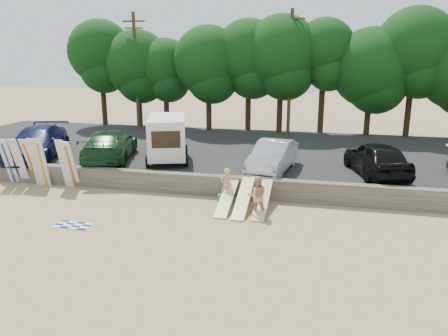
{
  "coord_description": "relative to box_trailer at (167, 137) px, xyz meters",
  "views": [
    {
      "loc": [
        4.58,
        -16.54,
        6.75
      ],
      "look_at": [
        0.08,
        3.0,
        1.4
      ],
      "focal_mm": 35.0,
      "sensor_mm": 36.0,
      "label": 1
    }
  ],
  "objects": [
    {
      "name": "ground",
      "position": [
        3.99,
        -6.35,
        -2.12
      ],
      "size": [
        120.0,
        120.0,
        0.0
      ],
      "primitive_type": "plane",
      "color": "tan",
      "rests_on": "ground"
    },
    {
      "name": "seawall",
      "position": [
        3.99,
        -3.35,
        -1.62
      ],
      "size": [
        44.0,
        0.5,
        1.0
      ],
      "primitive_type": "cube",
      "color": "#6B6356",
      "rests_on": "ground"
    },
    {
      "name": "parking_lot",
      "position": [
        3.99,
        4.15,
        -1.77
      ],
      "size": [
        44.0,
        14.5,
        0.7
      ],
      "primitive_type": "cube",
      "color": "#282828",
      "rests_on": "ground"
    },
    {
      "name": "treeline",
      "position": [
        4.83,
        11.12,
        4.12
      ],
      "size": [
        33.03,
        6.12,
        9.18
      ],
      "color": "#382616",
      "rests_on": "parking_lot"
    },
    {
      "name": "utility_poles",
      "position": [
        5.99,
        9.65,
        3.31
      ],
      "size": [
        25.8,
        0.26,
        9.0
      ],
      "color": "#473321",
      "rests_on": "parking_lot"
    },
    {
      "name": "box_trailer",
      "position": [
        0.0,
        0.0,
        0.0
      ],
      "size": [
        3.2,
        4.4,
        2.54
      ],
      "rotation": [
        0.0,
        0.0,
        0.32
      ],
      "color": "white",
      "rests_on": "parking_lot"
    },
    {
      "name": "car_0",
      "position": [
        -7.74,
        -0.9,
        -0.53
      ],
      "size": [
        4.21,
        6.62,
        1.78
      ],
      "primitive_type": "imported",
      "rotation": [
        0.0,
        0.0,
        0.3
      ],
      "color": "#121541",
      "rests_on": "parking_lot"
    },
    {
      "name": "car_1",
      "position": [
        -3.35,
        -0.39,
        -0.56
      ],
      "size": [
        3.9,
        6.37,
        1.73
      ],
      "primitive_type": "imported",
      "rotation": [
        0.0,
        0.0,
        3.41
      ],
      "color": "#14391B",
      "rests_on": "parking_lot"
    },
    {
      "name": "car_2",
      "position": [
        6.09,
        -0.84,
        -0.63
      ],
      "size": [
        2.35,
        4.99,
        1.58
      ],
      "primitive_type": "imported",
      "rotation": [
        0.0,
        0.0,
        -0.15
      ],
      "color": "#A9AAAF",
      "rests_on": "parking_lot"
    },
    {
      "name": "car_3",
      "position": [
        11.27,
        -0.38,
        -0.55
      ],
      "size": [
        3.36,
        5.5,
        1.75
      ],
      "primitive_type": "imported",
      "rotation": [
        0.0,
        0.0,
        3.41
      ],
      "color": "black",
      "rests_on": "parking_lot"
    },
    {
      "name": "surfboard_upright_0",
      "position": [
        -7.31,
        -3.97,
        -0.87
      ],
      "size": [
        0.59,
        0.9,
        2.5
      ],
      "primitive_type": "cube",
      "rotation": [
        0.31,
        0.0,
        0.11
      ],
      "color": "silver",
      "rests_on": "ground"
    },
    {
      "name": "surfboard_upright_1",
      "position": [
        -6.72,
        -3.88,
        -0.87
      ],
      "size": [
        0.51,
        0.84,
        2.5
      ],
      "primitive_type": "cube",
      "rotation": [
        0.3,
        0.0,
        0.02
      ],
      "color": "silver",
      "rests_on": "ground"
    },
    {
      "name": "surfboard_upright_2",
      "position": [
        -6.15,
        -3.75,
        -0.87
      ],
      "size": [
        0.59,
        0.9,
        2.49
      ],
      "primitive_type": "cube",
      "rotation": [
        0.31,
        0.0,
        -0.11
      ],
      "color": "silver",
      "rests_on": "ground"
    },
    {
      "name": "surfboard_upright_3",
      "position": [
        -5.66,
        -3.95,
        -0.84
      ],
      "size": [
        0.55,
        0.61,
        2.56
      ],
      "primitive_type": "cube",
      "rotation": [
        0.19,
        0.0,
        0.1
      ],
      "color": "silver",
      "rests_on": "ground"
    },
    {
      "name": "surfboard_upright_4",
      "position": [
        -5.35,
        -3.94,
        -0.84
      ],
      "size": [
        0.51,
        0.52,
        2.57
      ],
      "primitive_type": "cube",
      "rotation": [
        0.18,
        0.0,
        -0.01
      ],
      "color": "silver",
      "rests_on": "ground"
    },
    {
      "name": "surfboard_upright_5",
      "position": [
        -4.1,
        -3.87,
        -0.84
      ],
      "size": [
        0.58,
        0.66,
        2.56
      ],
      "primitive_type": "cube",
      "rotation": [
        0.21,
        0.0,
        -0.14
      ],
      "color": "silver",
      "rests_on": "ground"
    },
    {
      "name": "surfboard_upright_6",
      "position": [
        -3.81,
        -3.81,
        -0.87
      ],
      "size": [
        0.62,
        0.89,
        2.5
      ],
      "primitive_type": "cube",
      "rotation": [
        0.3,
        0.0,
        -0.15
      ],
      "color": "silver",
      "rests_on": "ground"
    },
    {
      "name": "surfboard_upright_7",
      "position": [
        -3.75,
        -3.89,
        -0.87
      ],
      "size": [
        0.54,
        0.86,
        2.5
      ],
      "primitive_type": "cube",
      "rotation": [
        0.3,
        0.0,
        0.05
      ],
      "color": "silver",
      "rests_on": "ground"
    },
    {
      "name": "surfboard_low_0",
      "position": [
        4.57,
        -4.92,
        -1.64
      ],
      "size": [
        0.56,
        2.88,
        0.97
      ],
      "primitive_type": "cube",
      "rotation": [
        0.31,
        0.0,
        0.0
      ],
      "color": "#D2BE85",
      "rests_on": "ground"
    },
    {
      "name": "surfboard_low_1",
      "position": [
        5.33,
        -5.03,
        -1.56
      ],
      "size": [
        0.56,
        2.84,
        1.11
      ],
      "primitive_type": "cube",
      "rotation": [
        0.36,
        0.0,
        0.0
      ],
      "color": "#D2BE85",
      "rests_on": "ground"
    },
    {
      "name": "surfboard_low_2",
      "position": [
        6.16,
        -4.91,
        -1.6
      ],
      "size": [
        0.56,
        2.86,
        1.03
      ],
      "primitive_type": "cube",
      "rotation": [
        0.33,
        0.0,
        0.0
      ],
      "color": "#D2BE85",
      "rests_on": "ground"
    },
    {
      "name": "beachgoer_a",
      "position": [
        4.38,
        -4.22,
        -1.3
      ],
      "size": [
        0.71,
        0.7,
        1.65
      ],
      "primitive_type": "imported",
      "rotation": [
        0.0,
        0.0,
        3.88
      ],
      "color": "tan",
      "rests_on": "ground"
    },
    {
      "name": "beachgoer_b",
      "position": [
        6.01,
        -5.55,
        -1.25
      ],
      "size": [
        0.97,
        0.82,
        1.74
      ],
      "primitive_type": "imported",
      "rotation": [
        0.0,
        0.0,
        3.35
      ],
      "color": "tan",
      "rests_on": "ground"
    },
    {
      "name": "cooler",
      "position": [
        4.15,
        -4.09,
        -1.96
      ],
      "size": [
        0.38,
        0.3,
        0.32
      ],
      "primitive_type": "cube",
      "rotation": [
        0.0,
        0.0,
        -0.0
      ],
      "color": "green",
      "rests_on": "ground"
    },
    {
      "name": "gear_bag",
      "position": [
        4.27,
        -3.95,
        -2.01
      ],
      "size": [
        0.37,
        0.33,
        0.22
      ],
      "primitive_type": "cube",
      "rotation": [
        0.0,
        0.0,
        -0.34
      ],
      "color": "orange",
      "rests_on": "ground"
    },
    {
      "name": "beach_towel",
      "position": [
        -1.03,
        -8.32,
        -2.11
      ],
      "size": [
        1.57,
        1.57,
        0.0
      ],
      "primitive_type": "plane",
      "rotation": [
        0.0,
        0.0,
        -0.05
      ],
      "color": "white",
      "rests_on": "ground"
    }
  ]
}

